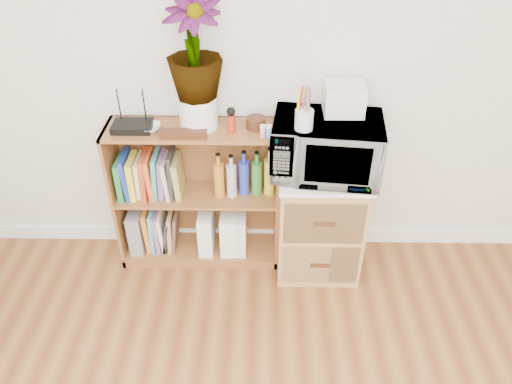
{
  "coord_description": "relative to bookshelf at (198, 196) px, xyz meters",
  "views": [
    {
      "loc": [
        0.05,
        -0.37,
        2.3
      ],
      "look_at": [
        0.01,
        1.95,
        0.62
      ],
      "focal_mm": 35.0,
      "sensor_mm": 36.0,
      "label": 1
    }
  ],
  "objects": [
    {
      "name": "pen_cup",
      "position": [
        0.61,
        -0.18,
        0.63
      ],
      "size": [
        0.1,
        0.1,
        0.11
      ],
      "primitive_type": "cylinder",
      "color": "silver",
      "rests_on": "microwave"
    },
    {
      "name": "router",
      "position": [
        -0.33,
        -0.02,
        0.49
      ],
      "size": [
        0.22,
        0.15,
        0.04
      ],
      "primitive_type": "cube",
      "color": "black",
      "rests_on": "bookshelf"
    },
    {
      "name": "cookbooks",
      "position": [
        -0.28,
        -0.0,
        0.16
      ],
      "size": [
        0.38,
        0.2,
        0.3
      ],
      "color": "#217E33",
      "rests_on": "bookshelf"
    },
    {
      "name": "small_appliance",
      "position": [
        0.84,
        0.01,
        0.66
      ],
      "size": [
        0.21,
        0.18,
        0.17
      ],
      "primitive_type": "cube",
      "color": "silver",
      "rests_on": "microwave"
    },
    {
      "name": "white_bowl",
      "position": [
        -0.24,
        -0.03,
        0.49
      ],
      "size": [
        0.13,
        0.13,
        0.03
      ],
      "primitive_type": "imported",
      "color": "white",
      "rests_on": "bookshelf"
    },
    {
      "name": "plant_pot",
      "position": [
        0.04,
        0.02,
        0.57
      ],
      "size": [
        0.21,
        0.21,
        0.18
      ],
      "primitive_type": "cylinder",
      "color": "white",
      "rests_on": "bookshelf"
    },
    {
      "name": "paint_jars",
      "position": [
        0.43,
        -0.09,
        0.5
      ],
      "size": [
        0.1,
        0.04,
        0.05
      ],
      "primitive_type": "cube",
      "color": "pink",
      "rests_on": "bookshelf"
    },
    {
      "name": "magazine_holder_right",
      "position": [
        0.25,
        -0.01,
        -0.27
      ],
      "size": [
        0.09,
        0.22,
        0.28
      ],
      "primitive_type": "cube",
      "color": "silver",
      "rests_on": "bookshelf"
    },
    {
      "name": "wicker_unit",
      "position": [
        0.75,
        -0.08,
        -0.12
      ],
      "size": [
        0.5,
        0.45,
        0.7
      ],
      "primitive_type": "cube",
      "color": "#9E7542",
      "rests_on": "ground"
    },
    {
      "name": "microwave",
      "position": [
        0.75,
        -0.08,
        0.41
      ],
      "size": [
        0.63,
        0.46,
        0.33
      ],
      "primitive_type": "imported",
      "rotation": [
        0.0,
        0.0,
        -0.11
      ],
      "color": "silver",
      "rests_on": "wicker_unit"
    },
    {
      "name": "skirting_board",
      "position": [
        0.35,
        0.14,
        -0.42
      ],
      "size": [
        4.0,
        0.02,
        0.1
      ],
      "primitive_type": "cube",
      "color": "white",
      "rests_on": "ground"
    },
    {
      "name": "liquor_bottles",
      "position": [
        0.34,
        0.0,
        0.17
      ],
      "size": [
        0.44,
        0.07,
        0.31
      ],
      "color": "#C07124",
      "rests_on": "bookshelf"
    },
    {
      "name": "lower_books",
      "position": [
        -0.25,
        -0.0,
        -0.27
      ],
      "size": [
        0.22,
        0.19,
        0.3
      ],
      "color": "orange",
      "rests_on": "bookshelf"
    },
    {
      "name": "kokeshi_doll",
      "position": [
        0.23,
        -0.04,
        0.53
      ],
      "size": [
        0.05,
        0.05,
        0.1
      ],
      "primitive_type": "cylinder",
      "color": "#9B2513",
      "rests_on": "bookshelf"
    },
    {
      "name": "magazine_holder_left",
      "position": [
        0.04,
        -0.01,
        -0.26
      ],
      "size": [
        0.09,
        0.23,
        0.29
      ],
      "primitive_type": "cube",
      "color": "white",
      "rests_on": "bookshelf"
    },
    {
      "name": "magazine_holder_mid",
      "position": [
        0.18,
        -0.01,
        -0.26
      ],
      "size": [
        0.09,
        0.23,
        0.28
      ],
      "primitive_type": "cube",
      "color": "white",
      "rests_on": "bookshelf"
    },
    {
      "name": "trinket_box",
      "position": [
        -0.03,
        -0.1,
        0.5
      ],
      "size": [
        0.25,
        0.06,
        0.04
      ],
      "primitive_type": "cube",
      "color": "#391C0F",
      "rests_on": "bookshelf"
    },
    {
      "name": "potted_plant",
      "position": [
        0.04,
        0.02,
        0.93
      ],
      "size": [
        0.3,
        0.3,
        0.54
      ],
      "primitive_type": "imported",
      "color": "#2C6F33",
      "rests_on": "plant_pot"
    },
    {
      "name": "wooden_bowl",
      "position": [
        0.36,
        0.01,
        0.51
      ],
      "size": [
        0.11,
        0.11,
        0.06
      ],
      "primitive_type": "cylinder",
      "color": "#371B0F",
      "rests_on": "bookshelf"
    },
    {
      "name": "bookshelf",
      "position": [
        0.0,
        0.0,
        0.0
      ],
      "size": [
        1.0,
        0.3,
        0.95
      ],
      "primitive_type": "cube",
      "color": "brown",
      "rests_on": "ground"
    },
    {
      "name": "file_box",
      "position": [
        -0.41,
        0.0,
        -0.26
      ],
      "size": [
        0.09,
        0.23,
        0.29
      ],
      "primitive_type": "cube",
      "color": "gray",
      "rests_on": "bookshelf"
    }
  ]
}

